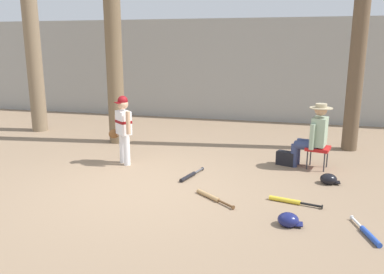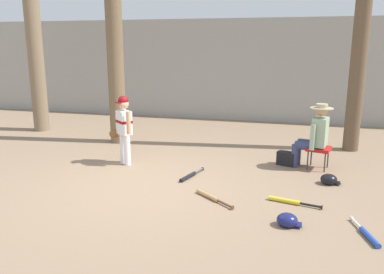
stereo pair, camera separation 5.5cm
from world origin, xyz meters
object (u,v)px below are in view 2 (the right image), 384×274
at_px(tree_far_left, 31,10).
at_px(batting_helmet_navy, 287,220).
at_px(tree_behind_spectator, 363,15).
at_px(handbag_beside_stool, 287,159).
at_px(bat_black_composite, 190,176).
at_px(bat_yellow_trainer, 288,201).
at_px(young_ballplayer, 123,125).
at_px(tree_near_player, 114,33).
at_px(batting_helmet_black, 329,180).
at_px(folding_stool, 319,149).
at_px(bat_blue_youth, 367,235).
at_px(seated_spectator, 314,134).
at_px(bat_wood_tan, 210,197).

height_order(tree_far_left, batting_helmet_navy, tree_far_left).
distance_m(tree_behind_spectator, handbag_beside_stool, 3.31).
relative_size(tree_behind_spectator, bat_black_composite, 8.10).
xyz_separation_m(bat_yellow_trainer, batting_helmet_navy, (0.01, -0.74, 0.04)).
xyz_separation_m(tree_far_left, bat_yellow_trainer, (6.45, -3.35, -3.02)).
distance_m(tree_far_left, bat_yellow_trainer, 7.87).
distance_m(young_ballplayer, batting_helmet_navy, 3.69).
relative_size(tree_near_player, batting_helmet_black, 17.64).
height_order(tree_near_player, bat_yellow_trainer, tree_near_player).
distance_m(tree_behind_spectator, folding_stool, 2.97).
bearing_deg(folding_stool, bat_black_composite, -152.85).
distance_m(folding_stool, bat_blue_youth, 2.66).
height_order(bat_yellow_trainer, batting_helmet_black, batting_helmet_black).
bearing_deg(tree_near_player, bat_black_composite, -41.54).
distance_m(seated_spectator, bat_wood_tan, 2.53).
height_order(tree_behind_spectator, batting_helmet_navy, tree_behind_spectator).
distance_m(tree_near_player, seated_spectator, 4.76).
bearing_deg(seated_spectator, batting_helmet_navy, -98.11).
bearing_deg(tree_far_left, folding_stool, -12.65).
distance_m(seated_spectator, bat_black_composite, 2.40).
xyz_separation_m(handbag_beside_stool, tree_far_left, (-6.36, 1.49, 2.92)).
xyz_separation_m(tree_near_player, batting_helmet_black, (4.55, -1.72, -2.39)).
height_order(tree_near_player, tree_behind_spectator, tree_behind_spectator).
xyz_separation_m(tree_behind_spectator, bat_blue_youth, (-0.27, -4.15, -2.75)).
distance_m(young_ballplayer, seated_spectator, 3.51).
bearing_deg(seated_spectator, young_ballplayer, -169.41).
distance_m(tree_behind_spectator, bat_blue_youth, 4.99).
xyz_separation_m(bat_wood_tan, bat_black_composite, (-0.54, 0.83, 0.00)).
relative_size(tree_behind_spectator, bat_yellow_trainer, 8.05).
bearing_deg(bat_yellow_trainer, bat_wood_tan, -173.50).
xyz_separation_m(folding_stool, handbag_beside_stool, (-0.56, 0.07, -0.23)).
distance_m(seated_spectator, batting_helmet_navy, 2.65).
bearing_deg(tree_near_player, young_ballplayer, -61.02).
bearing_deg(folding_stool, batting_helmet_black, -79.62).
relative_size(tree_near_player, seated_spectator, 4.65).
height_order(young_ballplayer, bat_yellow_trainer, young_ballplayer).
height_order(folding_stool, batting_helmet_black, folding_stool).
bearing_deg(bat_yellow_trainer, young_ballplayer, 159.14).
bearing_deg(batting_helmet_navy, handbag_beside_stool, 92.11).
height_order(bat_black_composite, batting_helmet_black, batting_helmet_black).
distance_m(young_ballplayer, batting_helmet_black, 3.76).
bearing_deg(young_ballplayer, folding_stool, 9.95).
height_order(tree_behind_spectator, bat_blue_youth, tree_behind_spectator).
bearing_deg(bat_blue_youth, tree_behind_spectator, 86.26).
relative_size(tree_far_left, bat_wood_tan, 9.99).
height_order(folding_stool, handbag_beside_stool, folding_stool).
bearing_deg(handbag_beside_stool, tree_behind_spectator, 48.90).
bearing_deg(folding_stool, tree_far_left, 167.35).
distance_m(handbag_beside_stool, batting_helmet_black, 1.12).
height_order(seated_spectator, tree_far_left, tree_far_left).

